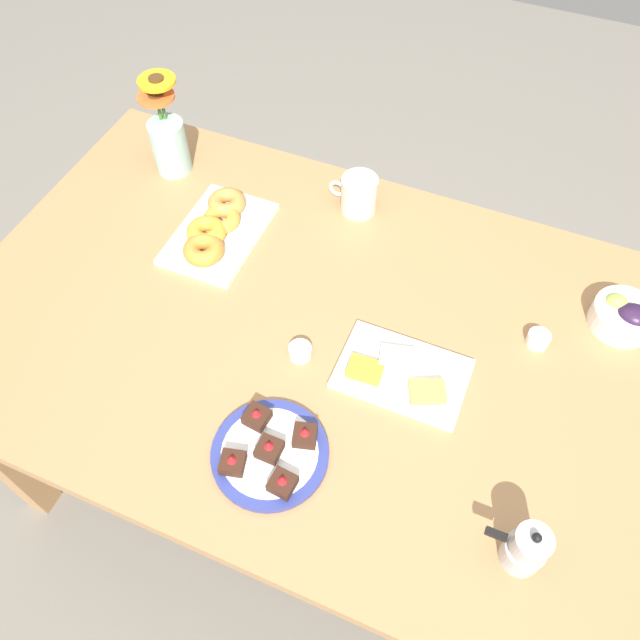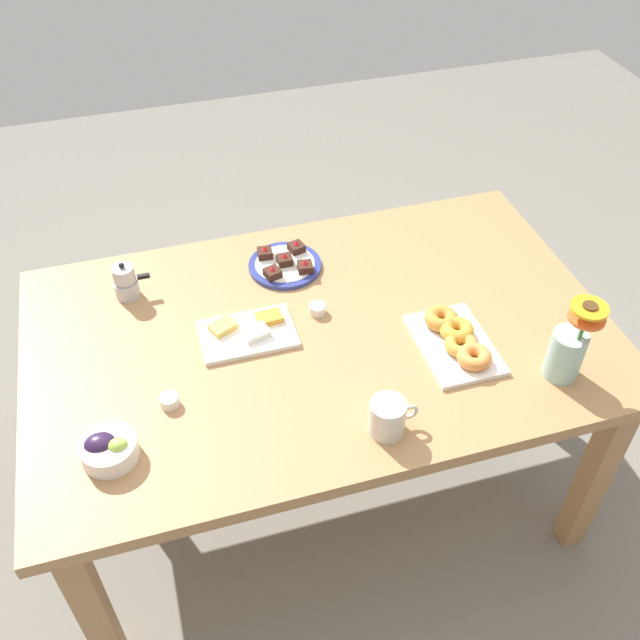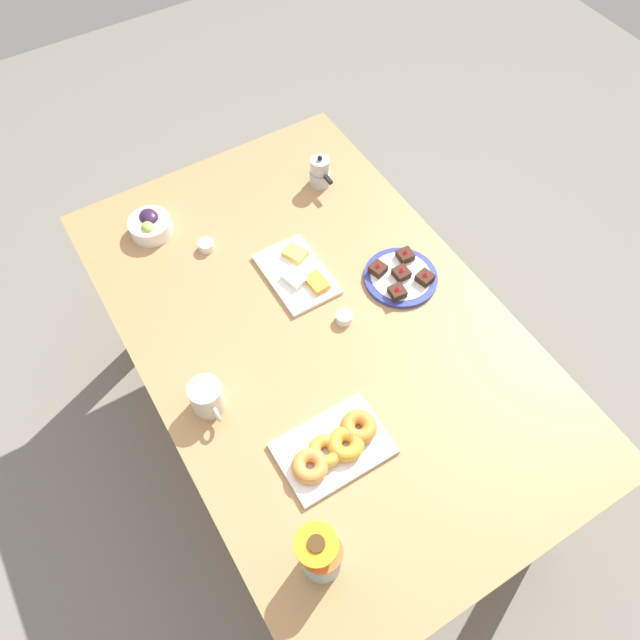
{
  "view_description": "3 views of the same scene",
  "coord_description": "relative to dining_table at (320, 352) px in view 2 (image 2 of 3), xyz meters",
  "views": [
    {
      "loc": [
        -0.29,
        0.69,
        1.84
      ],
      "look_at": [
        0.0,
        0.0,
        0.78
      ],
      "focal_mm": 35.0,
      "sensor_mm": 36.0,
      "label": 1
    },
    {
      "loc": [
        -0.4,
        -1.36,
        2.11
      ],
      "look_at": [
        0.0,
        0.0,
        0.78
      ],
      "focal_mm": 40.0,
      "sensor_mm": 36.0,
      "label": 2
    },
    {
      "loc": [
        0.82,
        -0.5,
        2.24
      ],
      "look_at": [
        0.0,
        0.0,
        0.78
      ],
      "focal_mm": 35.0,
      "sensor_mm": 36.0,
      "label": 3
    }
  ],
  "objects": [
    {
      "name": "ground_plane",
      "position": [
        0.0,
        0.0,
        -0.65
      ],
      "size": [
        6.0,
        6.0,
        0.0
      ],
      "primitive_type": "plane",
      "color": "slate"
    },
    {
      "name": "dining_table",
      "position": [
        0.0,
        0.0,
        0.0
      ],
      "size": [
        1.6,
        1.0,
        0.74
      ],
      "color": "#A87A4C",
      "rests_on": "ground_plane"
    },
    {
      "name": "coffee_mug",
      "position": [
        0.06,
        -0.38,
        0.13
      ],
      "size": [
        0.12,
        0.09,
        0.09
      ],
      "color": "beige",
      "rests_on": "dining_table"
    },
    {
      "name": "grape_bowl",
      "position": [
        -0.59,
        -0.27,
        0.12
      ],
      "size": [
        0.13,
        0.13,
        0.07
      ],
      "color": "white",
      "rests_on": "dining_table"
    },
    {
      "name": "cheese_platter",
      "position": [
        -0.19,
        0.04,
        0.1
      ],
      "size": [
        0.26,
        0.17,
        0.03
      ],
      "color": "white",
      "rests_on": "dining_table"
    },
    {
      "name": "croissant_platter",
      "position": [
        0.33,
        -0.16,
        0.11
      ],
      "size": [
        0.19,
        0.28,
        0.05
      ],
      "color": "white",
      "rests_on": "dining_table"
    },
    {
      "name": "jam_cup_honey",
      "position": [
        0.01,
        0.07,
        0.1
      ],
      "size": [
        0.05,
        0.05,
        0.03
      ],
      "color": "white",
      "rests_on": "dining_table"
    },
    {
      "name": "jam_cup_berry",
      "position": [
        -0.43,
        -0.15,
        0.1
      ],
      "size": [
        0.05,
        0.05,
        0.03
      ],
      "color": "white",
      "rests_on": "dining_table"
    },
    {
      "name": "dessert_plate",
      "position": [
        -0.02,
        0.3,
        0.1
      ],
      "size": [
        0.22,
        0.22,
        0.05
      ],
      "color": "navy",
      "rests_on": "dining_table"
    },
    {
      "name": "flower_vase",
      "position": [
        0.55,
        -0.33,
        0.17
      ],
      "size": [
        0.11,
        0.11,
        0.25
      ],
      "color": "#99C1B7",
      "rests_on": "dining_table"
    },
    {
      "name": "moka_pot",
      "position": [
        -0.49,
        0.3,
        0.13
      ],
      "size": [
        0.11,
        0.07,
        0.12
      ],
      "color": "#B7B7BC",
      "rests_on": "dining_table"
    }
  ]
}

